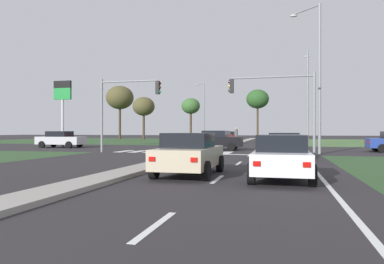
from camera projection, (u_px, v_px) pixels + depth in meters
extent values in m
plane|color=#282628|center=(217.00, 149.00, 31.70)|extent=(200.00, 200.00, 0.00)
cube|color=#2D4C28|center=(95.00, 140.00, 61.64)|extent=(35.00, 35.00, 0.01)
cube|color=gray|center=(126.00, 172.00, 13.27)|extent=(1.20, 22.00, 0.14)
cube|color=#ADA89E|center=(245.00, 141.00, 55.96)|extent=(1.20, 36.00, 0.14)
cube|color=silver|center=(155.00, 226.00, 6.02)|extent=(0.14, 2.00, 0.01)
cube|color=silver|center=(217.00, 179.00, 11.84)|extent=(0.14, 2.00, 0.01)
cube|color=silver|center=(239.00, 163.00, 17.66)|extent=(0.14, 2.00, 0.01)
cube|color=silver|center=(249.00, 155.00, 23.49)|extent=(0.14, 2.00, 0.01)
cube|color=silver|center=(320.00, 176.00, 12.58)|extent=(0.14, 24.00, 0.01)
cube|color=silver|center=(255.00, 155.00, 23.99)|extent=(6.40, 0.50, 0.01)
cube|color=silver|center=(124.00, 151.00, 28.21)|extent=(0.70, 2.80, 0.01)
cube|color=silver|center=(138.00, 151.00, 27.93)|extent=(0.70, 2.80, 0.01)
cube|color=silver|center=(152.00, 152.00, 27.65)|extent=(0.70, 2.80, 0.01)
cube|color=silver|center=(166.00, 152.00, 27.37)|extent=(0.70, 2.80, 0.01)
cube|color=silver|center=(181.00, 152.00, 27.09)|extent=(0.70, 2.80, 0.01)
cube|color=silver|center=(196.00, 152.00, 26.82)|extent=(0.70, 2.80, 0.01)
cube|color=silver|center=(211.00, 152.00, 26.54)|extent=(0.70, 2.80, 0.01)
cube|color=silver|center=(227.00, 153.00, 26.26)|extent=(0.70, 2.80, 0.01)
cube|color=#B7B7BC|center=(61.00, 140.00, 34.38)|extent=(4.47, 1.79, 0.73)
cube|color=black|center=(60.00, 134.00, 34.41)|extent=(2.06, 1.57, 0.52)
cube|color=red|center=(45.00, 139.00, 35.58)|extent=(0.04, 0.20, 0.14)
cube|color=red|center=(36.00, 140.00, 34.27)|extent=(0.04, 0.20, 0.14)
cylinder|color=black|center=(79.00, 144.00, 34.90)|extent=(0.64, 0.22, 0.64)
cylinder|color=black|center=(69.00, 145.00, 33.17)|extent=(0.64, 0.22, 0.64)
cylinder|color=black|center=(54.00, 144.00, 35.59)|extent=(0.64, 0.22, 0.64)
cylinder|color=black|center=(42.00, 144.00, 33.86)|extent=(0.64, 0.22, 0.64)
cube|color=silver|center=(281.00, 160.00, 11.80)|extent=(1.73, 4.23, 0.62)
cube|color=black|center=(281.00, 143.00, 11.66)|extent=(1.52, 1.95, 0.52)
cube|color=red|center=(257.00, 164.00, 9.89)|extent=(0.20, 0.04, 0.14)
cube|color=red|center=(307.00, 165.00, 9.57)|extent=(0.20, 0.04, 0.14)
cylinder|color=black|center=(257.00, 165.00, 13.33)|extent=(0.22, 0.64, 0.64)
cylinder|color=black|center=(306.00, 166.00, 12.91)|extent=(0.22, 0.64, 0.64)
cylinder|color=black|center=(251.00, 174.00, 10.70)|extent=(0.22, 0.64, 0.64)
cylinder|color=black|center=(312.00, 175.00, 10.28)|extent=(0.22, 0.64, 0.64)
cube|color=maroon|center=(230.00, 137.00, 55.60)|extent=(1.78, 4.47, 0.68)
cube|color=black|center=(230.00, 133.00, 55.74)|extent=(1.57, 2.06, 0.52)
cube|color=red|center=(236.00, 136.00, 57.62)|extent=(0.20, 0.04, 0.14)
cube|color=red|center=(227.00, 136.00, 57.95)|extent=(0.20, 0.04, 0.14)
cylinder|color=black|center=(234.00, 139.00, 53.99)|extent=(0.22, 0.64, 0.64)
cylinder|color=black|center=(222.00, 139.00, 54.42)|extent=(0.22, 0.64, 0.64)
cylinder|color=black|center=(237.00, 139.00, 56.77)|extent=(0.22, 0.64, 0.64)
cylinder|color=black|center=(225.00, 139.00, 57.20)|extent=(0.22, 0.64, 0.64)
cube|color=#BCAD8E|center=(190.00, 157.00, 12.98)|extent=(1.75, 4.18, 0.68)
cube|color=black|center=(189.00, 140.00, 12.83)|extent=(1.54, 1.92, 0.52)
cube|color=red|center=(152.00, 159.00, 11.10)|extent=(0.20, 0.04, 0.14)
cube|color=red|center=(194.00, 160.00, 10.77)|extent=(0.20, 0.04, 0.14)
cylinder|color=black|center=(177.00, 163.00, 14.49)|extent=(0.22, 0.64, 0.64)
cylinder|color=black|center=(220.00, 164.00, 14.07)|extent=(0.22, 0.64, 0.64)
cylinder|color=black|center=(154.00, 169.00, 11.90)|extent=(0.22, 0.64, 0.64)
cylinder|color=black|center=(206.00, 171.00, 11.47)|extent=(0.22, 0.64, 0.64)
cube|color=#A31919|center=(223.00, 137.00, 49.39)|extent=(1.81, 4.21, 0.77)
cube|color=black|center=(224.00, 133.00, 49.53)|extent=(1.59, 1.94, 0.52)
cube|color=red|center=(231.00, 137.00, 51.28)|extent=(0.20, 0.04, 0.14)
cube|color=red|center=(221.00, 137.00, 51.61)|extent=(0.20, 0.04, 0.14)
cylinder|color=black|center=(229.00, 141.00, 47.86)|extent=(0.22, 0.64, 0.64)
cylinder|color=black|center=(215.00, 140.00, 48.30)|extent=(0.22, 0.64, 0.64)
cylinder|color=black|center=(231.00, 140.00, 50.48)|extent=(0.22, 0.64, 0.64)
cylinder|color=black|center=(219.00, 140.00, 50.91)|extent=(0.22, 0.64, 0.64)
cube|color=red|center=(365.00, 142.00, 28.08)|extent=(0.04, 0.20, 0.14)
cube|color=red|center=(369.00, 142.00, 26.70)|extent=(0.04, 0.20, 0.14)
cylinder|color=black|center=(376.00, 147.00, 28.09)|extent=(0.64, 0.22, 0.64)
cylinder|color=black|center=(382.00, 148.00, 26.28)|extent=(0.64, 0.22, 0.64)
cube|color=black|center=(217.00, 141.00, 30.16)|extent=(4.23, 1.81, 0.78)
cube|color=black|center=(215.00, 134.00, 30.19)|extent=(1.94, 1.59, 0.52)
cube|color=red|center=(194.00, 140.00, 31.34)|extent=(0.04, 0.20, 0.14)
cube|color=red|center=(190.00, 141.00, 30.00)|extent=(0.04, 0.20, 0.14)
cylinder|color=black|center=(234.00, 146.00, 30.71)|extent=(0.64, 0.22, 0.64)
cylinder|color=black|center=(231.00, 147.00, 28.95)|extent=(0.64, 0.22, 0.64)
cylinder|color=black|center=(203.00, 146.00, 31.36)|extent=(0.64, 0.22, 0.64)
cylinder|color=black|center=(198.00, 146.00, 29.61)|extent=(0.64, 0.22, 0.64)
cube|color=#19565B|center=(284.00, 148.00, 20.08)|extent=(1.80, 4.35, 0.65)
cube|color=black|center=(284.00, 138.00, 19.93)|extent=(1.58, 2.00, 0.52)
cube|color=red|center=(270.00, 149.00, 18.12)|extent=(0.20, 0.04, 0.14)
cube|color=red|center=(298.00, 149.00, 17.79)|extent=(0.20, 0.04, 0.14)
cylinder|color=black|center=(268.00, 152.00, 21.65)|extent=(0.22, 0.64, 0.64)
cylinder|color=black|center=(300.00, 153.00, 21.21)|extent=(0.22, 0.64, 0.64)
cylinder|color=black|center=(266.00, 155.00, 18.95)|extent=(0.22, 0.64, 0.64)
cylinder|color=black|center=(302.00, 156.00, 18.51)|extent=(0.22, 0.64, 0.64)
cylinder|color=gray|center=(314.00, 114.00, 23.45)|extent=(0.18, 0.18, 5.45)
cylinder|color=gray|center=(272.00, 77.00, 24.10)|extent=(5.39, 0.12, 0.12)
cube|color=black|center=(232.00, 86.00, 24.75)|extent=(0.26, 0.32, 0.95)
sphere|color=#360503|center=(229.00, 82.00, 24.79)|extent=(0.20, 0.20, 0.20)
sphere|color=orange|center=(229.00, 86.00, 24.79)|extent=(0.20, 0.20, 0.20)
sphere|color=black|center=(229.00, 91.00, 24.79)|extent=(0.20, 0.20, 0.20)
cylinder|color=gray|center=(102.00, 116.00, 27.13)|extent=(0.18, 0.18, 5.50)
cylinder|color=gray|center=(129.00, 81.00, 26.59)|extent=(4.44, 0.12, 0.12)
cube|color=black|center=(158.00, 88.00, 26.05)|extent=(0.26, 0.32, 0.95)
sphere|color=#360503|center=(160.00, 83.00, 26.01)|extent=(0.20, 0.20, 0.20)
sphere|color=#3A2405|center=(160.00, 88.00, 26.01)|extent=(0.20, 0.20, 0.20)
sphere|color=green|center=(160.00, 92.00, 26.01)|extent=(0.20, 0.20, 0.20)
cylinder|color=gray|center=(320.00, 79.00, 24.94)|extent=(0.20, 0.20, 10.42)
cylinder|color=gray|center=(306.00, 10.00, 25.96)|extent=(1.74, 1.78, 0.10)
ellipsoid|color=#B2B2A8|center=(294.00, 16.00, 26.99)|extent=(0.56, 0.28, 0.20)
cylinder|color=gray|center=(308.00, 98.00, 36.48)|extent=(0.20, 0.20, 9.78)
cylinder|color=gray|center=(307.00, 53.00, 37.56)|extent=(0.19, 2.28, 0.10)
ellipsoid|color=#B2B2A8|center=(307.00, 56.00, 38.65)|extent=(0.56, 0.28, 0.20)
cylinder|color=gray|center=(204.00, 111.00, 65.12)|extent=(0.20, 0.20, 10.28)
cylinder|color=gray|center=(200.00, 84.00, 65.84)|extent=(1.66, 1.19, 0.10)
ellipsoid|color=#B2B2A8|center=(197.00, 85.00, 66.57)|extent=(0.56, 0.28, 0.20)
cylinder|color=maroon|center=(236.00, 140.00, 43.53)|extent=(0.16, 0.16, 0.80)
cylinder|color=#4C4C4C|center=(236.00, 133.00, 43.53)|extent=(0.34, 0.34, 0.84)
sphere|color=tan|center=(236.00, 128.00, 43.53)|extent=(0.24, 0.24, 0.24)
cylinder|color=silver|center=(63.00, 124.00, 34.67)|extent=(0.24, 0.24, 4.61)
cube|color=#197F33|center=(63.00, 94.00, 34.66)|extent=(1.80, 0.24, 1.10)
cube|color=black|center=(63.00, 84.00, 34.66)|extent=(1.80, 0.24, 0.70)
cylinder|color=#423323|center=(120.00, 122.00, 71.05)|extent=(0.46, 0.46, 6.69)
ellipsoid|color=#4C4728|center=(120.00, 98.00, 71.04)|extent=(5.41, 5.41, 4.60)
cylinder|color=#423323|center=(144.00, 126.00, 65.76)|extent=(0.42, 0.42, 4.97)
ellipsoid|color=#4C4728|center=(144.00, 106.00, 65.75)|extent=(4.02, 4.02, 3.42)
cylinder|color=#423323|center=(191.00, 125.00, 65.55)|extent=(0.40, 0.40, 5.21)
ellipsoid|color=#38602D|center=(191.00, 106.00, 65.54)|extent=(3.36, 3.36, 2.85)
cylinder|color=#423323|center=(258.00, 123.00, 62.59)|extent=(0.34, 0.34, 6.07)
ellipsoid|color=#285123|center=(258.00, 99.00, 62.58)|extent=(3.88, 3.88, 3.30)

